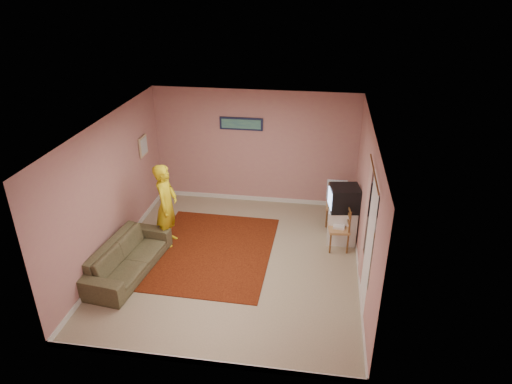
# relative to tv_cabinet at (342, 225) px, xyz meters

# --- Properties ---
(ground) EXTENTS (5.00, 5.00, 0.00)m
(ground) POSITION_rel_tv_cabinet_xyz_m (-1.95, -1.03, -0.35)
(ground) COLOR tan
(ground) RESTS_ON ground
(wall_back) EXTENTS (4.50, 0.02, 2.60)m
(wall_back) POSITION_rel_tv_cabinet_xyz_m (-1.95, 1.47, 0.95)
(wall_back) COLOR tan
(wall_back) RESTS_ON ground
(wall_front) EXTENTS (4.50, 0.02, 2.60)m
(wall_front) POSITION_rel_tv_cabinet_xyz_m (-1.95, -3.53, 0.95)
(wall_front) COLOR tan
(wall_front) RESTS_ON ground
(wall_left) EXTENTS (0.02, 5.00, 2.60)m
(wall_left) POSITION_rel_tv_cabinet_xyz_m (-4.20, -1.03, 0.95)
(wall_left) COLOR tan
(wall_left) RESTS_ON ground
(wall_right) EXTENTS (0.02, 5.00, 2.60)m
(wall_right) POSITION_rel_tv_cabinet_xyz_m (0.30, -1.03, 0.95)
(wall_right) COLOR tan
(wall_right) RESTS_ON ground
(ceiling) EXTENTS (4.50, 5.00, 0.02)m
(ceiling) POSITION_rel_tv_cabinet_xyz_m (-1.95, -1.03, 2.25)
(ceiling) COLOR silver
(ceiling) RESTS_ON wall_back
(baseboard_back) EXTENTS (4.50, 0.02, 0.10)m
(baseboard_back) POSITION_rel_tv_cabinet_xyz_m (-1.95, 1.46, -0.30)
(baseboard_back) COLOR silver
(baseboard_back) RESTS_ON ground
(baseboard_front) EXTENTS (4.50, 0.02, 0.10)m
(baseboard_front) POSITION_rel_tv_cabinet_xyz_m (-1.95, -3.52, -0.30)
(baseboard_front) COLOR silver
(baseboard_front) RESTS_ON ground
(baseboard_left) EXTENTS (0.02, 5.00, 0.10)m
(baseboard_left) POSITION_rel_tv_cabinet_xyz_m (-4.19, -1.03, -0.30)
(baseboard_left) COLOR silver
(baseboard_left) RESTS_ON ground
(baseboard_right) EXTENTS (0.02, 5.00, 0.10)m
(baseboard_right) POSITION_rel_tv_cabinet_xyz_m (0.29, -1.03, -0.30)
(baseboard_right) COLOR silver
(baseboard_right) RESTS_ON ground
(window) EXTENTS (0.01, 1.10, 1.50)m
(window) POSITION_rel_tv_cabinet_xyz_m (0.29, -1.93, 1.10)
(window) COLOR black
(window) RESTS_ON wall_right
(curtain_sheer) EXTENTS (0.01, 0.75, 2.10)m
(curtain_sheer) POSITION_rel_tv_cabinet_xyz_m (0.28, -2.08, 0.90)
(curtain_sheer) COLOR white
(curtain_sheer) RESTS_ON wall_right
(curtain_floral) EXTENTS (0.01, 0.35, 2.10)m
(curtain_floral) POSITION_rel_tv_cabinet_xyz_m (0.26, -1.38, 0.90)
(curtain_floral) COLOR beige
(curtain_floral) RESTS_ON wall_right
(curtain_rod) EXTENTS (0.02, 1.40, 0.02)m
(curtain_rod) POSITION_rel_tv_cabinet_xyz_m (0.25, -1.93, 1.97)
(curtain_rod) COLOR brown
(curtain_rod) RESTS_ON wall_right
(picture_back) EXTENTS (0.95, 0.04, 0.28)m
(picture_back) POSITION_rel_tv_cabinet_xyz_m (-2.25, 1.44, 1.50)
(picture_back) COLOR #141A38
(picture_back) RESTS_ON wall_back
(picture_left) EXTENTS (0.04, 0.38, 0.42)m
(picture_left) POSITION_rel_tv_cabinet_xyz_m (-4.17, 0.57, 1.20)
(picture_left) COLOR #C6B188
(picture_left) RESTS_ON wall_left
(area_rug) EXTENTS (2.31, 2.86, 0.02)m
(area_rug) POSITION_rel_tv_cabinet_xyz_m (-2.45, -0.78, -0.34)
(area_rug) COLOR black
(area_rug) RESTS_ON ground
(tv_cabinet) EXTENTS (0.55, 0.50, 0.70)m
(tv_cabinet) POSITION_rel_tv_cabinet_xyz_m (0.00, 0.00, 0.00)
(tv_cabinet) COLOR silver
(tv_cabinet) RESTS_ON ground
(crt_tv) EXTENTS (0.62, 0.57, 0.47)m
(crt_tv) POSITION_rel_tv_cabinet_xyz_m (-0.01, -0.00, 0.59)
(crt_tv) COLOR black
(crt_tv) RESTS_ON tv_cabinet
(chair_a) EXTENTS (0.41, 0.39, 0.48)m
(chair_a) POSITION_rel_tv_cabinet_xyz_m (-0.12, 0.62, 0.19)
(chair_a) COLOR tan
(chair_a) RESTS_ON ground
(dvd_player) EXTENTS (0.38, 0.29, 0.06)m
(dvd_player) POSITION_rel_tv_cabinet_xyz_m (-0.12, 0.62, 0.13)
(dvd_player) COLOR silver
(dvd_player) RESTS_ON chair_a
(blue_throw) EXTENTS (0.42, 0.05, 0.44)m
(blue_throw) POSITION_rel_tv_cabinet_xyz_m (-0.12, 0.81, 0.37)
(blue_throw) COLOR #8DBBE7
(blue_throw) RESTS_ON chair_a
(chair_b) EXTENTS (0.43, 0.45, 0.48)m
(chair_b) POSITION_rel_tv_cabinet_xyz_m (-0.07, -0.30, 0.20)
(chair_b) COLOR tan
(chair_b) RESTS_ON ground
(game_console) EXTENTS (0.23, 0.17, 0.04)m
(game_console) POSITION_rel_tv_cabinet_xyz_m (-0.07, -0.30, 0.13)
(game_console) COLOR silver
(game_console) RESTS_ON chair_b
(sofa) EXTENTS (1.00, 2.06, 0.58)m
(sofa) POSITION_rel_tv_cabinet_xyz_m (-3.75, -1.62, -0.06)
(sofa) COLOR brown
(sofa) RESTS_ON ground
(person) EXTENTS (0.41, 0.61, 1.66)m
(person) POSITION_rel_tv_cabinet_xyz_m (-3.34, -0.59, 0.48)
(person) COLOR gold
(person) RESTS_ON ground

